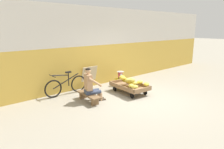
{
  "coord_description": "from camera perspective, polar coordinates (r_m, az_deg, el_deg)",
  "views": [
    {
      "loc": [
        -5.15,
        -4.19,
        2.42
      ],
      "look_at": [
        -0.5,
        1.15,
        0.75
      ],
      "focal_mm": 32.44,
      "sensor_mm": 36.0,
      "label": 1
    }
  ],
  "objects": [
    {
      "name": "ground_plane",
      "position": [
        7.07,
        9.3,
        -6.94
      ],
      "size": [
        80.0,
        80.0,
        0.0
      ],
      "primitive_type": "plane",
      "color": "gray"
    },
    {
      "name": "low_bench",
      "position": [
        6.76,
        -6.6,
        -6.0
      ],
      "size": [
        0.37,
        1.12,
        0.27
      ],
      "color": "brown",
      "rests_on": "ground"
    },
    {
      "name": "bicycle_near_left",
      "position": [
        7.54,
        -12.75,
        -3.0
      ],
      "size": [
        1.66,
        0.48,
        0.86
      ],
      "color": "black",
      "rests_on": "ground"
    },
    {
      "name": "shopping_bag",
      "position": [
        8.58,
        5.33,
        -2.36
      ],
      "size": [
        0.18,
        0.12,
        0.24
      ],
      "primitive_type": "cube",
      "color": "#3370B7",
      "rests_on": "ground"
    },
    {
      "name": "sign_board",
      "position": [
        8.33,
        -6.5,
        -0.63
      ],
      "size": [
        0.7,
        0.26,
        0.88
      ],
      "color": "#C6B289",
      "rests_on": "ground"
    },
    {
      "name": "banana_cart",
      "position": [
        7.61,
        4.96,
        -3.44
      ],
      "size": [
        0.96,
        1.51,
        0.36
      ],
      "color": "#8E6B47",
      "rests_on": "ground"
    },
    {
      "name": "weighing_scale",
      "position": [
        8.55,
        2.36,
        -0.05
      ],
      "size": [
        0.3,
        0.3,
        0.29
      ],
      "color": "#28282D",
      "rests_on": "plastic_crate"
    },
    {
      "name": "plastic_crate",
      "position": [
        8.63,
        2.34,
        -2.01
      ],
      "size": [
        0.36,
        0.28,
        0.3
      ],
      "color": "gold",
      "rests_on": "ground"
    },
    {
      "name": "back_wall",
      "position": [
        8.62,
        -4.16,
        7.83
      ],
      "size": [
        16.0,
        0.3,
        3.22
      ],
      "color": "gold",
      "rests_on": "ground"
    },
    {
      "name": "banana_pile",
      "position": [
        7.47,
        5.42,
        -1.99
      ],
      "size": [
        0.9,
        1.19,
        0.26
      ],
      "color": "gold",
      "rests_on": "banana_cart"
    },
    {
      "name": "vendor_seated",
      "position": [
        6.68,
        -5.97,
        -2.91
      ],
      "size": [
        0.73,
        0.57,
        1.14
      ],
      "color": "tan",
      "rests_on": "ground"
    }
  ]
}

